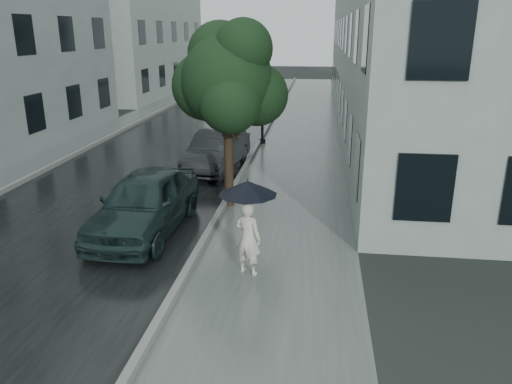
# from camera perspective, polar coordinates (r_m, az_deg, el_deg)

# --- Properties ---
(ground) EXTENTS (120.00, 120.00, 0.00)m
(ground) POSITION_cam_1_polar(r_m,az_deg,el_deg) (10.27, 0.76, -9.88)
(ground) COLOR black
(ground) RESTS_ON ground
(sidewalk) EXTENTS (3.50, 60.00, 0.01)m
(sidewalk) POSITION_cam_1_polar(r_m,az_deg,el_deg) (21.56, 5.08, 5.19)
(sidewalk) COLOR slate
(sidewalk) RESTS_ON ground
(kerb_near) EXTENTS (0.15, 60.00, 0.15)m
(kerb_near) POSITION_cam_1_polar(r_m,az_deg,el_deg) (21.69, 0.25, 5.53)
(kerb_near) COLOR slate
(kerb_near) RESTS_ON ground
(asphalt_road) EXTENTS (6.85, 60.00, 0.00)m
(asphalt_road) POSITION_cam_1_polar(r_m,az_deg,el_deg) (22.39, -8.72, 5.53)
(asphalt_road) COLOR black
(asphalt_road) RESTS_ON ground
(kerb_far) EXTENTS (0.15, 60.00, 0.15)m
(kerb_far) POSITION_cam_1_polar(r_m,az_deg,el_deg) (23.57, -16.98, 5.76)
(kerb_far) COLOR slate
(kerb_far) RESTS_ON ground
(sidewalk_far) EXTENTS (1.70, 60.00, 0.01)m
(sidewalk_far) POSITION_cam_1_polar(r_m,az_deg,el_deg) (23.98, -19.00, 5.59)
(sidewalk_far) COLOR #4C5451
(sidewalk_far) RESTS_ON ground
(building_near) EXTENTS (7.02, 36.00, 9.00)m
(building_near) POSITION_cam_1_polar(r_m,az_deg,el_deg) (28.85, 16.91, 16.80)
(building_near) COLOR #8F9C96
(building_near) RESTS_ON ground
(building_far_b) EXTENTS (7.02, 18.00, 8.00)m
(building_far_b) POSITION_cam_1_polar(r_m,az_deg,el_deg) (41.72, -14.07, 16.54)
(building_far_b) COLOR #8F9C96
(building_far_b) RESTS_ON ground
(pedestrian) EXTENTS (0.67, 0.56, 1.57)m
(pedestrian) POSITION_cam_1_polar(r_m,az_deg,el_deg) (10.14, -0.93, -5.29)
(pedestrian) COLOR beige
(pedestrian) RESTS_ON sidewalk
(umbrella) EXTENTS (1.18, 1.18, 1.12)m
(umbrella) POSITION_cam_1_polar(r_m,az_deg,el_deg) (9.72, -0.94, 0.48)
(umbrella) COLOR black
(umbrella) RESTS_ON ground
(street_tree) EXTENTS (3.22, 2.92, 5.11)m
(street_tree) POSITION_cam_1_polar(r_m,az_deg,el_deg) (13.66, -3.23, 12.72)
(street_tree) COLOR #332619
(street_tree) RESTS_ON ground
(lamp_post) EXTENTS (0.85, 0.32, 4.98)m
(lamp_post) POSITION_cam_1_polar(r_m,az_deg,el_deg) (21.74, 0.34, 12.98)
(lamp_post) COLOR black
(lamp_post) RESTS_ON ground
(car_near) EXTENTS (1.96, 4.51, 1.51)m
(car_near) POSITION_cam_1_polar(r_m,az_deg,el_deg) (12.54, -12.60, -1.19)
(car_near) COLOR #192B2B
(car_near) RESTS_ON ground
(car_far) EXTENTS (1.85, 4.28, 1.37)m
(car_far) POSITION_cam_1_polar(r_m,az_deg,el_deg) (17.87, -4.49, 4.75)
(car_far) COLOR black
(car_far) RESTS_ON ground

